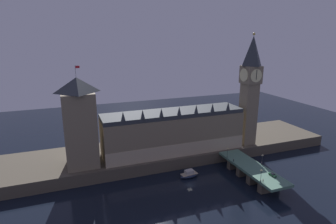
{
  "coord_description": "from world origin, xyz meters",
  "views": [
    {
      "loc": [
        -56.27,
        -117.48,
        73.88
      ],
      "look_at": [
        -4.57,
        20.0,
        34.5
      ],
      "focal_mm": 30.0,
      "sensor_mm": 36.0,
      "label": 1
    }
  ],
  "objects": [
    {
      "name": "ground_plane",
      "position": [
        0.0,
        0.0,
        0.0
      ],
      "size": [
        400.0,
        400.0,
        0.0
      ],
      "primitive_type": "plane",
      "color": "black"
    },
    {
      "name": "pedestrian_mid_walk",
      "position": [
        39.93,
        -5.27,
        7.92
      ],
      "size": [
        0.38,
        0.38,
        1.79
      ],
      "color": "black",
      "rests_on": "bridge"
    },
    {
      "name": "bridge",
      "position": [
        34.1,
        -5.0,
        4.58
      ],
      "size": [
        13.24,
        46.0,
        6.97
      ],
      "color": "#4C7560",
      "rests_on": "ground_plane"
    },
    {
      "name": "pedestrian_far_rail",
      "position": [
        28.28,
        3.75,
        7.81
      ],
      "size": [
        0.38,
        0.38,
        1.59
      ],
      "color": "black",
      "rests_on": "bridge"
    },
    {
      "name": "street_lamp_near",
      "position": [
        27.88,
        -19.72,
        10.9
      ],
      "size": [
        1.34,
        0.6,
        6.27
      ],
      "color": "#2D3333",
      "rests_on": "bridge"
    },
    {
      "name": "car_southbound_lead",
      "position": [
        37.02,
        -17.29,
        7.61
      ],
      "size": [
        1.84,
        4.23,
        1.36
      ],
      "color": "#235633",
      "rests_on": "bridge"
    },
    {
      "name": "street_lamp_mid",
      "position": [
        40.33,
        -5.0,
        10.71
      ],
      "size": [
        1.34,
        0.6,
        5.96
      ],
      "color": "#2D3333",
      "rests_on": "bridge"
    },
    {
      "name": "pedestrian_near_rail",
      "position": [
        28.28,
        -20.98,
        7.9
      ],
      "size": [
        0.38,
        0.38,
        1.75
      ],
      "color": "black",
      "rests_on": "bridge"
    },
    {
      "name": "boat_upstream",
      "position": [
        3.25,
        8.07,
        1.51
      ],
      "size": [
        10.83,
        5.88,
        4.12
      ],
      "color": "#1E2842",
      "rests_on": "ground_plane"
    },
    {
      "name": "parliament_hall",
      "position": [
        2.91,
        30.8,
        19.1
      ],
      "size": [
        84.55,
        20.97,
        29.75
      ],
      "color": "#7F7056",
      "rests_on": "embankment"
    },
    {
      "name": "street_lamp_far",
      "position": [
        27.88,
        9.72,
        10.7
      ],
      "size": [
        1.34,
        0.6,
        5.96
      ],
      "color": "#2D3333",
      "rests_on": "bridge"
    },
    {
      "name": "clock_tower",
      "position": [
        52.08,
        25.8,
        43.63
      ],
      "size": [
        10.64,
        10.75,
        69.61
      ],
      "color": "#7F7056",
      "rests_on": "embankment"
    },
    {
      "name": "victoria_tower",
      "position": [
        -50.14,
        29.67,
        30.69
      ],
      "size": [
        16.67,
        16.67,
        53.65
      ],
      "color": "#7F7056",
      "rests_on": "embankment"
    },
    {
      "name": "embankment",
      "position": [
        0.0,
        39.0,
        3.37
      ],
      "size": [
        220.0,
        42.0,
        6.73
      ],
      "color": "#4C4438",
      "rests_on": "ground_plane"
    }
  ]
}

